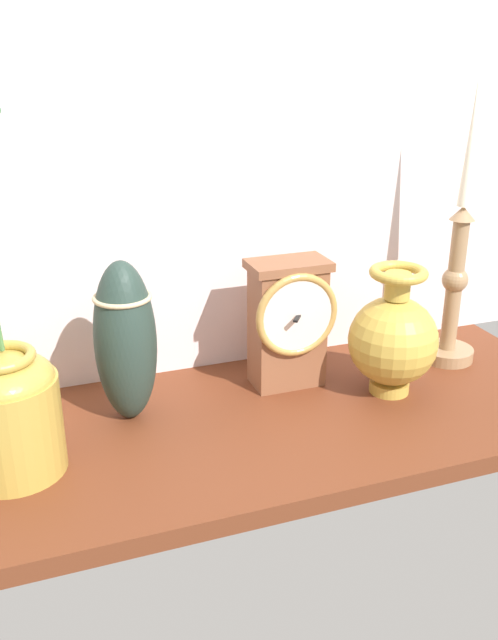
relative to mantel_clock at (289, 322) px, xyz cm
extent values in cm
cube|color=brown|center=(-10.65, -7.73, -10.83)|extent=(100.00, 36.00, 2.40)
cube|color=silver|center=(-10.65, 10.77, 22.87)|extent=(120.00, 2.00, 65.00)
cube|color=brown|center=(0.00, 0.51, -1.10)|extent=(9.82, 5.80, 17.08)
cube|color=brown|center=(0.00, 0.51, 8.04)|extent=(11.00, 6.50, 1.20)
torus|color=#BC9048|center=(0.00, -2.80, 1.98)|extent=(11.83, 1.08, 11.83)
cylinder|color=#F3DED1|center=(0.00, -2.90, 1.98)|extent=(9.90, 0.40, 9.90)
cube|color=black|center=(0.00, -3.20, 1.98)|extent=(2.70, 3.40, 0.30)
cylinder|color=#9F7D57|center=(26.49, -0.49, -8.73)|extent=(8.05, 8.05, 1.80)
cylinder|color=#9F7D57|center=(26.49, -0.49, 2.23)|extent=(2.41, 2.41, 20.13)
sphere|color=#9F7D57|center=(26.49, -0.49, 3.24)|extent=(3.86, 3.86, 3.86)
cone|color=#9F7D57|center=(26.49, -0.49, 13.30)|extent=(3.68, 3.68, 2.00)
cone|color=white|center=(26.49, -0.49, 23.33)|extent=(1.99, 1.99, 18.05)
cylinder|color=gold|center=(12.55, -6.97, -8.83)|extent=(5.53, 5.53, 1.60)
sphere|color=gold|center=(12.55, -6.97, -1.89)|extent=(12.29, 12.29, 12.29)
cylinder|color=gold|center=(12.55, -6.97, 6.06)|extent=(3.44, 3.44, 3.61)
torus|color=gold|center=(12.55, -6.97, 7.86)|extent=(7.74, 7.74, 1.39)
cylinder|color=#B6963D|center=(-37.64, -9.21, -3.89)|extent=(11.59, 11.59, 11.48)
ellipsoid|color=#B6963D|center=(-37.64, -9.21, 1.85)|extent=(11.02, 11.02, 5.51)
torus|color=#B6963D|center=(-37.64, -9.21, 4.60)|extent=(7.53, 7.53, 1.15)
ellipsoid|color=#273B34|center=(-22.95, -1.62, 1.04)|extent=(7.88, 7.88, 21.34)
torus|color=#CCB78C|center=(-22.95, -1.62, 7.01)|extent=(7.29, 7.29, 0.60)
camera|label=1|loc=(-35.37, -81.67, 36.10)|focal=38.86mm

